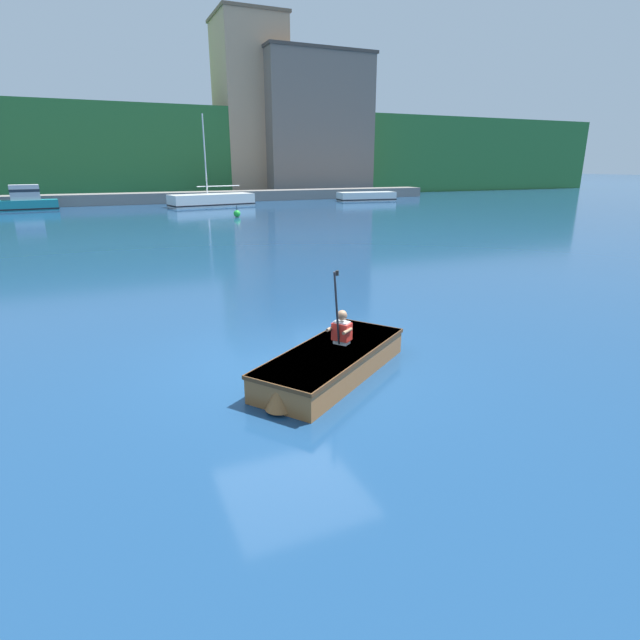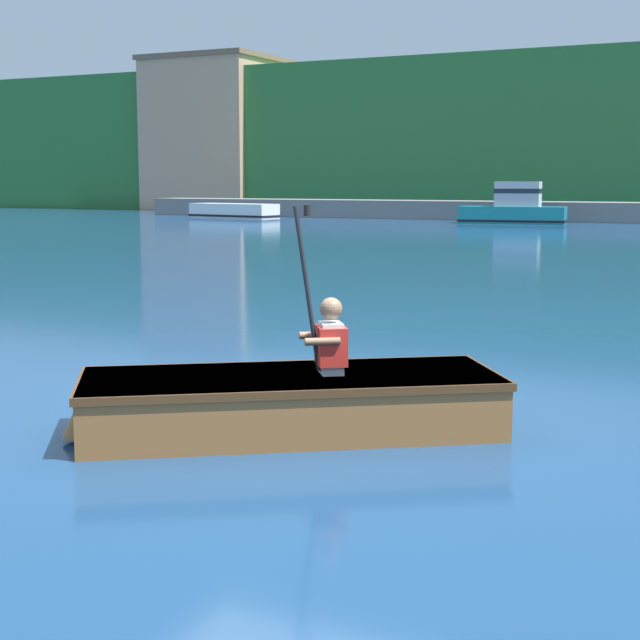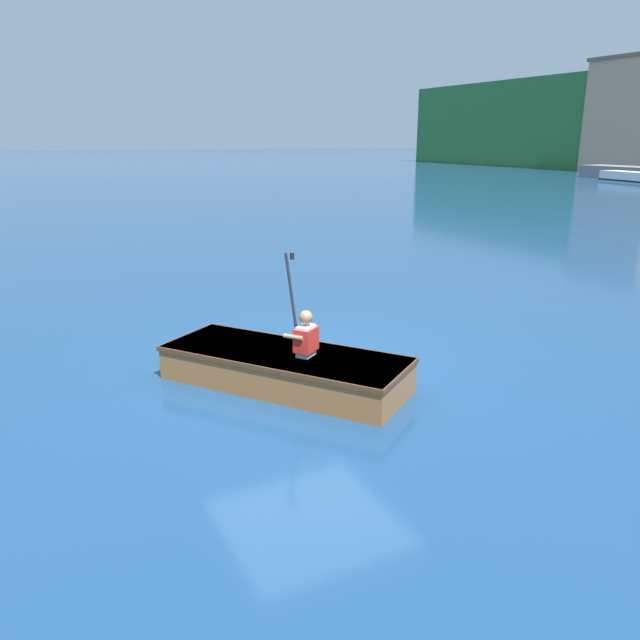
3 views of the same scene
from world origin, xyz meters
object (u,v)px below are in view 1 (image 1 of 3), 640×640
at_px(rowboat_foreground, 331,361).
at_px(person_paddler, 342,329).
at_px(moored_boat_dock_west_end, 366,197).
at_px(channel_buoy, 237,214).
at_px(moored_boat_dock_west_inner, 24,201).
at_px(moored_boat_dock_center_near, 212,200).

bearing_deg(rowboat_foreground, person_paddler, 35.43).
xyz_separation_m(moored_boat_dock_west_end, person_paddler, (-19.52, -34.88, 0.34)).
bearing_deg(channel_buoy, moored_boat_dock_west_inner, 140.38).
height_order(rowboat_foreground, channel_buoy, channel_buoy).
height_order(moored_boat_dock_west_inner, person_paddler, moored_boat_dock_west_inner).
height_order(moored_boat_dock_west_inner, moored_boat_dock_center_near, moored_boat_dock_center_near).
xyz_separation_m(moored_boat_dock_west_end, moored_boat_dock_center_near, (-14.49, -0.61, 0.10)).
bearing_deg(channel_buoy, moored_boat_dock_west_end, 33.57).
bearing_deg(channel_buoy, person_paddler, -100.65).
relative_size(moored_boat_dock_west_end, rowboat_foreground, 1.70).
xyz_separation_m(moored_boat_dock_west_inner, rowboat_foreground, (8.08, -36.08, -0.42)).
relative_size(person_paddler, channel_buoy, 1.76).
bearing_deg(moored_boat_dock_west_end, person_paddler, -119.23).
bearing_deg(person_paddler, rowboat_foreground, -144.57).
xyz_separation_m(moored_boat_dock_center_near, channel_buoy, (-0.32, -9.21, -0.24)).
height_order(moored_boat_dock_west_inner, rowboat_foreground, moored_boat_dock_west_inner).
bearing_deg(rowboat_foreground, channel_buoy, 78.82).
relative_size(moored_boat_dock_west_end, moored_boat_dock_center_near, 0.79).
relative_size(rowboat_foreground, person_paddler, 2.55).
bearing_deg(moored_boat_dock_west_end, channel_buoy, -146.43).
bearing_deg(moored_boat_dock_center_near, person_paddler, -98.35).
bearing_deg(moored_boat_dock_west_inner, channel_buoy, -39.62).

